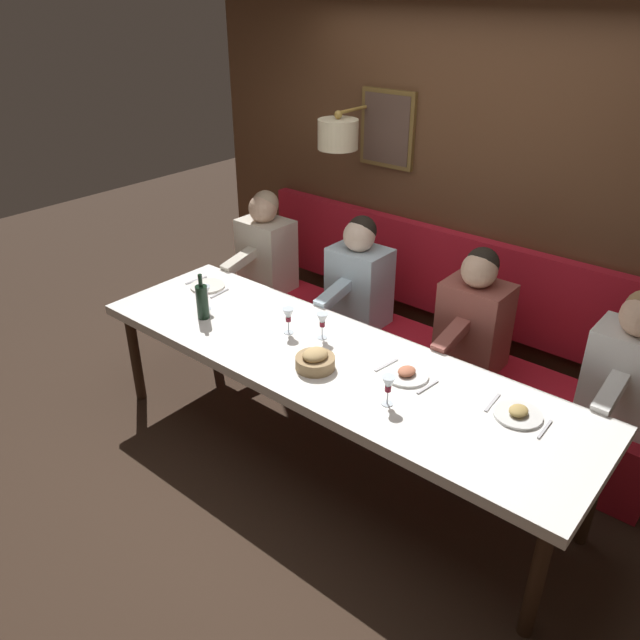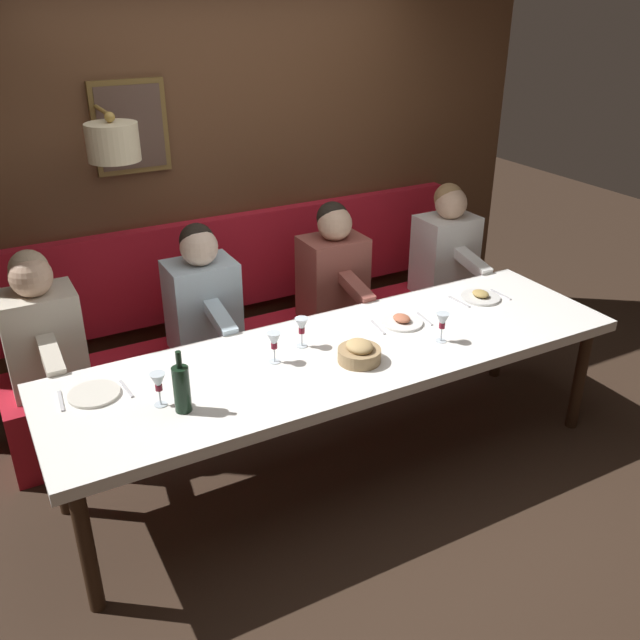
# 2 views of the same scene
# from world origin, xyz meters

# --- Properties ---
(ground_plane) EXTENTS (12.00, 12.00, 0.00)m
(ground_plane) POSITION_xyz_m (0.00, 0.00, 0.00)
(ground_plane) COLOR #332319
(dining_table) EXTENTS (0.90, 3.08, 0.74)m
(dining_table) POSITION_xyz_m (0.00, 0.00, 0.68)
(dining_table) COLOR white
(dining_table) RESTS_ON ground_plane
(banquette_bench) EXTENTS (0.52, 3.28, 0.45)m
(banquette_bench) POSITION_xyz_m (0.89, 0.00, 0.23)
(banquette_bench) COLOR red
(banquette_bench) RESTS_ON ground_plane
(back_wall_panel) EXTENTS (0.59, 4.48, 2.90)m
(back_wall_panel) POSITION_xyz_m (1.46, 0.01, 1.36)
(back_wall_panel) COLOR #51331E
(back_wall_panel) RESTS_ON ground_plane
(diner_nearest) EXTENTS (0.60, 0.40, 0.79)m
(diner_nearest) POSITION_xyz_m (0.88, -1.36, 0.82)
(diner_nearest) COLOR white
(diner_nearest) RESTS_ON banquette_bench
(diner_near) EXTENTS (0.60, 0.40, 0.79)m
(diner_near) POSITION_xyz_m (0.88, -0.44, 0.82)
(diner_near) COLOR #934C42
(diner_near) RESTS_ON banquette_bench
(diner_middle) EXTENTS (0.60, 0.40, 0.79)m
(diner_middle) POSITION_xyz_m (0.88, 0.45, 0.82)
(diner_middle) COLOR silver
(diner_middle) RESTS_ON banquette_bench
(diner_far) EXTENTS (0.60, 0.40, 0.79)m
(diner_far) POSITION_xyz_m (0.88, 1.36, 0.82)
(diner_far) COLOR beige
(diner_far) RESTS_ON banquette_bench
(place_setting_0) EXTENTS (0.24, 0.31, 0.05)m
(place_setting_0) POSITION_xyz_m (0.16, -1.06, 0.75)
(place_setting_0) COLOR silver
(place_setting_0) RESTS_ON dining_table
(place_setting_1) EXTENTS (0.24, 0.33, 0.05)m
(place_setting_1) POSITION_xyz_m (0.11, -0.45, 0.75)
(place_setting_1) COLOR white
(place_setting_1) RESTS_ON dining_table
(place_setting_2) EXTENTS (0.24, 0.32, 0.01)m
(place_setting_2) POSITION_xyz_m (0.18, 1.24, 0.75)
(place_setting_2) COLOR silver
(place_setting_2) RESTS_ON dining_table
(wine_glass_0) EXTENTS (0.07, 0.07, 0.16)m
(wine_glass_0) POSITION_xyz_m (-0.05, 0.99, 0.86)
(wine_glass_0) COLOR silver
(wine_glass_0) RESTS_ON dining_table
(wine_glass_1) EXTENTS (0.07, 0.07, 0.16)m
(wine_glass_1) POSITION_xyz_m (0.14, 0.17, 0.86)
(wine_glass_1) COLOR silver
(wine_glass_1) RESTS_ON dining_table
(wine_glass_2) EXTENTS (0.07, 0.07, 0.16)m
(wine_glass_2) POSITION_xyz_m (-0.16, -0.51, 0.86)
(wine_glass_2) COLOR silver
(wine_glass_2) RESTS_ON dining_table
(wine_glass_3) EXTENTS (0.07, 0.07, 0.16)m
(wine_glass_3) POSITION_xyz_m (0.06, 0.37, 0.86)
(wine_glass_3) COLOR silver
(wine_glass_3) RESTS_ON dining_table
(wine_bottle) EXTENTS (0.08, 0.08, 0.30)m
(wine_bottle) POSITION_xyz_m (-0.14, 0.91, 0.86)
(wine_bottle) COLOR black
(wine_bottle) RESTS_ON dining_table
(bread_bowl) EXTENTS (0.22, 0.22, 0.12)m
(bread_bowl) POSITION_xyz_m (-0.14, -0.01, 0.79)
(bread_bowl) COLOR #9E7F56
(bread_bowl) RESTS_ON dining_table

